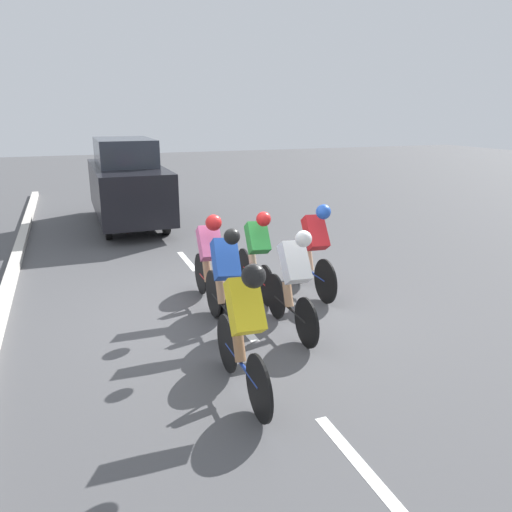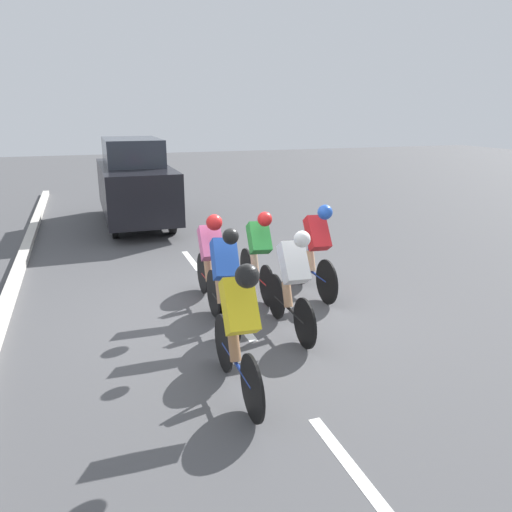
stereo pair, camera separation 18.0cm
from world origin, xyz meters
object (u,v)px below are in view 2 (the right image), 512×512
cyclist_white (293,279)px  support_car (135,182)px  cyclist_red (316,247)px  cyclist_yellow (239,325)px  cyclist_green (259,251)px  cyclist_blue (224,277)px  cyclist_pink (211,257)px

cyclist_white → support_car: size_ratio=0.36×
cyclist_white → support_car: bearing=-81.2°
cyclist_red → cyclist_white: bearing=52.9°
cyclist_yellow → cyclist_green: bearing=-113.3°
cyclist_green → cyclist_red: bearing=165.6°
support_car → cyclist_blue: bearing=92.9°
cyclist_blue → cyclist_pink: cyclist_blue is taller
cyclist_yellow → cyclist_pink: cyclist_yellow is taller
cyclist_green → cyclist_white: cyclist_white is taller
cyclist_red → cyclist_pink: size_ratio=1.02×
cyclist_blue → support_car: bearing=-87.1°
cyclist_red → cyclist_yellow: (2.08, 2.51, 0.01)m
cyclist_white → cyclist_pink: cyclist_white is taller
support_car → cyclist_green: bearing=101.3°
cyclist_white → cyclist_green: bearing=-92.0°
cyclist_pink → support_car: (0.43, -6.36, 0.32)m
cyclist_yellow → cyclist_blue: cyclist_yellow is taller
cyclist_green → cyclist_blue: (0.87, 1.09, 0.01)m
cyclist_white → cyclist_blue: 0.91m
cyclist_green → cyclist_white: bearing=88.0°
cyclist_blue → support_car: 7.33m
cyclist_red → cyclist_blue: cyclist_red is taller
cyclist_blue → support_car: (0.37, -7.31, 0.34)m
cyclist_red → cyclist_blue: size_ratio=1.03×
cyclist_green → cyclist_red: cyclist_red is taller
cyclist_green → cyclist_pink: size_ratio=0.99×
cyclist_red → cyclist_yellow: size_ratio=1.00×
cyclist_green → cyclist_white: 1.49m
cyclist_white → cyclist_yellow: cyclist_yellow is taller
cyclist_yellow → support_car: size_ratio=0.37×
cyclist_white → cyclist_yellow: bearing=48.0°
cyclist_pink → support_car: support_car is taller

